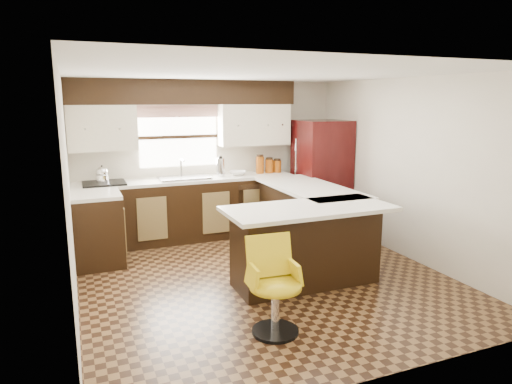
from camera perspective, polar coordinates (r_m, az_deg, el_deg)
name	(u,v)px	position (r m, az deg, el deg)	size (l,w,h in m)	color
floor	(264,278)	(5.61, 0.99, -10.64)	(4.40, 4.40, 0.00)	#49301A
ceiling	(265,73)	(5.20, 1.08, 14.66)	(4.40, 4.40, 0.00)	silver
wall_back	(210,158)	(7.33, -5.77, 4.27)	(4.40, 4.40, 0.00)	beige
wall_front	(385,229)	(3.41, 15.77, -4.43)	(4.40, 4.40, 0.00)	beige
wall_left	(69,194)	(4.86, -22.37, -0.19)	(4.40, 4.40, 0.00)	beige
wall_right	(409,170)	(6.39, 18.63, 2.67)	(4.40, 4.40, 0.00)	beige
base_cab_back	(188,210)	(7.06, -8.46, -2.26)	(3.30, 0.60, 0.90)	black
base_cab_left	(98,231)	(6.25, -19.13, -4.58)	(0.60, 0.70, 0.90)	black
counter_back	(187,180)	(6.97, -8.58, 1.52)	(3.30, 0.60, 0.04)	silver
counter_left	(96,195)	(6.15, -19.42, -0.34)	(0.60, 0.70, 0.04)	silver
soffit	(186,92)	(7.00, -8.74, 12.23)	(3.40, 0.35, 0.36)	black
upper_cab_left	(102,128)	(6.83, -18.70, 7.59)	(0.94, 0.35, 0.64)	beige
upper_cab_right	(254,125)	(7.34, -0.31, 8.41)	(1.14, 0.35, 0.64)	beige
window_pane	(179,137)	(7.15, -9.66, 6.81)	(1.20, 0.02, 0.90)	white
valance	(178,111)	(7.09, -9.69, 9.93)	(1.30, 0.06, 0.18)	#D19B93
sink	(184,178)	(6.93, -8.95, 1.77)	(0.75, 0.45, 0.03)	#B2B2B7
dishwasher	(256,210)	(7.10, -0.04, -2.23)	(0.58, 0.03, 0.78)	black
cooktop	(104,183)	(6.77, -18.46, 1.06)	(0.58, 0.50, 0.03)	black
peninsula_long	(306,222)	(6.37, 6.25, -3.71)	(0.60, 1.95, 0.90)	black
peninsula_return	(306,247)	(5.31, 6.25, -6.82)	(1.65, 0.60, 0.90)	black
counter_pen_long	(310,188)	(6.29, 6.75, 0.50)	(0.84, 1.95, 0.04)	silver
counter_pen_return	(309,209)	(5.10, 6.65, -2.09)	(1.89, 0.84, 0.04)	silver
refrigerator	(321,176)	(7.49, 8.17, 2.01)	(0.77, 0.74, 1.79)	black
bar_chair	(276,287)	(4.21, 2.47, -11.82)	(0.47, 0.47, 0.89)	gold
kettle	(102,174)	(6.74, -18.66, 2.16)	(0.18, 0.18, 0.24)	silver
percolator	(220,167)	(7.08, -4.47, 3.10)	(0.13, 0.13, 0.28)	silver
mixing_bowl	(238,173)	(7.19, -2.29, 2.38)	(0.26, 0.26, 0.06)	white
canister_large	(260,165)	(7.33, 0.49, 3.39)	(0.13, 0.13, 0.27)	#8B3F0B
canister_med	(269,166)	(7.40, 1.67, 3.25)	(0.13, 0.13, 0.22)	#8B3F0B
canister_small	(277,166)	(7.46, 2.66, 3.21)	(0.13, 0.13, 0.19)	#8B3F0B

